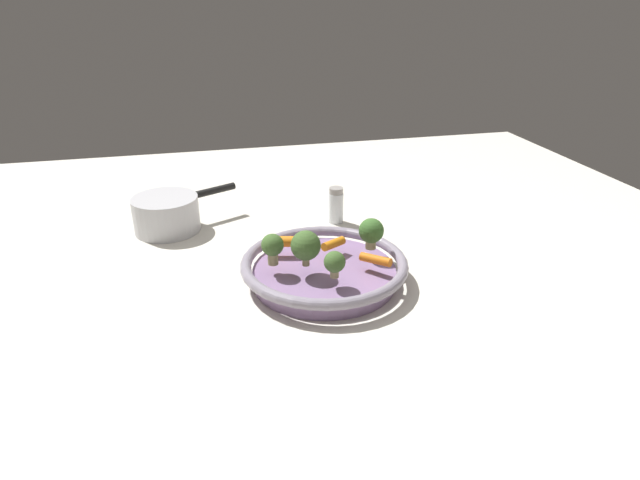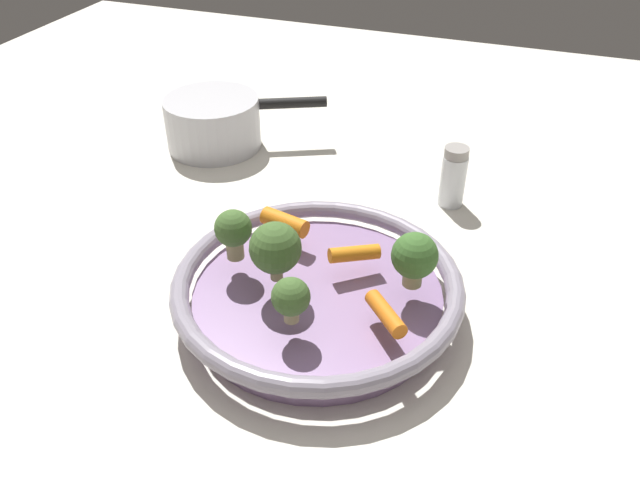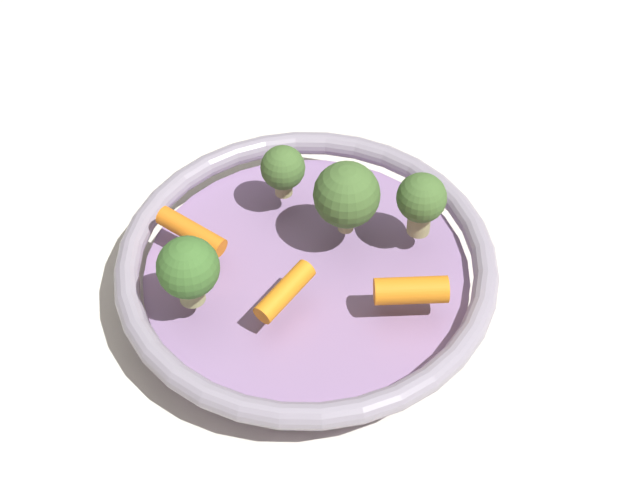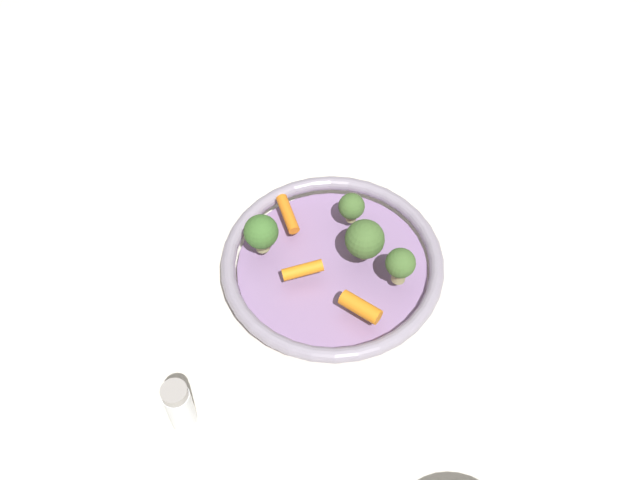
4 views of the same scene
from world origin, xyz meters
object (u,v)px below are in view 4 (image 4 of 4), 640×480
at_px(baby_carrot_left, 303,270).
at_px(broccoli_floret_large, 261,232).
at_px(baby_carrot_near_rim, 288,214).
at_px(salt_shaker, 179,406).
at_px(broccoli_floret_small, 400,265).
at_px(baby_carrot_right, 360,307).
at_px(broccoli_floret_mid, 365,239).
at_px(serving_bowl, 332,267).
at_px(broccoli_floret_edge, 353,207).

relative_size(baby_carrot_left, broccoli_floret_large, 0.92).
bearing_deg(baby_carrot_left, baby_carrot_near_rim, -144.98).
bearing_deg(salt_shaker, broccoli_floret_small, 144.60).
distance_m(baby_carrot_left, baby_carrot_right, 0.09).
bearing_deg(broccoli_floret_mid, salt_shaker, -24.90).
xyz_separation_m(baby_carrot_left, baby_carrot_right, (0.03, 0.09, 0.00)).
bearing_deg(broccoli_floret_small, serving_bowl, -91.00).
distance_m(broccoli_floret_small, salt_shaker, 0.32).
bearing_deg(broccoli_floret_small, baby_carrot_right, -25.10).
bearing_deg(serving_bowl, salt_shaker, -19.41).
height_order(broccoli_floret_small, salt_shaker, broccoli_floret_small).
height_order(baby_carrot_left, broccoli_floret_small, broccoli_floret_small).
xyz_separation_m(baby_carrot_near_rim, broccoli_floret_edge, (-0.03, 0.08, 0.02)).
bearing_deg(salt_shaker, serving_bowl, 160.59).
xyz_separation_m(baby_carrot_right, broccoli_floret_mid, (-0.08, -0.03, 0.03)).
height_order(baby_carrot_near_rim, broccoli_floret_small, broccoli_floret_small).
distance_m(baby_carrot_left, broccoli_floret_large, 0.07).
xyz_separation_m(baby_carrot_left, broccoli_floret_edge, (-0.11, 0.03, 0.02)).
distance_m(serving_bowl, salt_shaker, 0.28).
xyz_separation_m(broccoli_floret_edge, broccoli_floret_mid, (0.05, 0.03, 0.01)).
relative_size(baby_carrot_near_rim, baby_carrot_right, 1.08).
bearing_deg(baby_carrot_left, baby_carrot_right, 73.66).
bearing_deg(broccoli_floret_mid, serving_bowl, -64.43).
xyz_separation_m(serving_bowl, broccoli_floret_small, (0.00, 0.09, 0.06)).
distance_m(broccoli_floret_small, broccoli_floret_mid, 0.06).
bearing_deg(serving_bowl, baby_carrot_left, -35.17).
bearing_deg(baby_carrot_left, serving_bowl, 144.83).
bearing_deg(baby_carrot_right, broccoli_floret_mid, -162.98).
distance_m(broccoli_floret_large, broccoli_floret_small, 0.19).
bearing_deg(broccoli_floret_edge, broccoli_floret_mid, 33.46).
xyz_separation_m(baby_carrot_near_rim, broccoli_floret_mid, (0.02, 0.12, 0.03)).
bearing_deg(broccoli_floret_edge, serving_bowl, -2.20).
height_order(serving_bowl, broccoli_floret_large, broccoli_floret_large).
xyz_separation_m(baby_carrot_right, broccoli_floret_small, (-0.06, 0.03, 0.02)).
bearing_deg(serving_bowl, broccoli_floret_large, -78.12).
height_order(baby_carrot_right, broccoli_floret_large, broccoli_floret_large).
bearing_deg(broccoli_floret_large, baby_carrot_right, 73.94).
height_order(broccoli_floret_large, broccoli_floret_small, broccoli_floret_large).
xyz_separation_m(broccoli_floret_edge, salt_shaker, (0.33, -0.09, -0.03)).
bearing_deg(broccoli_floret_edge, salt_shaker, -15.93).
distance_m(baby_carrot_left, salt_shaker, 0.23).
xyz_separation_m(baby_carrot_right, broccoli_floret_edge, (-0.13, -0.06, 0.02)).
distance_m(baby_carrot_near_rim, broccoli_floret_small, 0.18).
xyz_separation_m(serving_bowl, baby_carrot_near_rim, (-0.04, -0.08, 0.03)).
height_order(broccoli_floret_edge, salt_shaker, broccoli_floret_edge).
height_order(serving_bowl, baby_carrot_near_rim, baby_carrot_near_rim).
bearing_deg(broccoli_floret_large, baby_carrot_near_rim, 169.68).
relative_size(baby_carrot_left, broccoli_floret_small, 0.96).
bearing_deg(serving_bowl, baby_carrot_right, 44.17).
height_order(baby_carrot_right, broccoli_floret_edge, broccoli_floret_edge).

